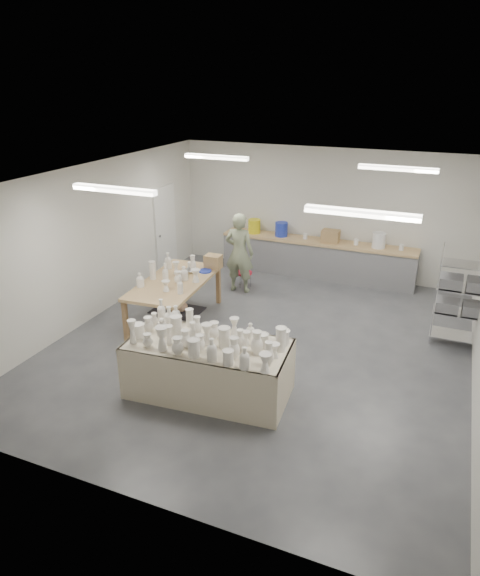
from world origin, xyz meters
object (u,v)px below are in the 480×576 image
at_px(work_table, 179,279).
at_px(drying_table, 208,366).
at_px(red_stool, 244,273).
at_px(potter, 239,253).

bearing_deg(work_table, drying_table, -56.23).
distance_m(drying_table, work_table, 2.72).
relative_size(drying_table, red_stool, 5.40).
distance_m(potter, red_stool, 0.64).
relative_size(drying_table, potter, 1.40).
height_order(drying_table, work_table, drying_table).
xyz_separation_m(potter, red_stool, (0.00, 0.27, -0.58)).
height_order(work_table, potter, potter).
bearing_deg(drying_table, work_table, 123.34).
bearing_deg(work_table, red_stool, 71.43).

